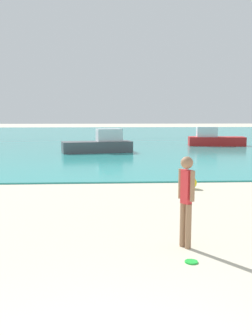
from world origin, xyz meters
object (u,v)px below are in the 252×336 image
(person_standing, at_px, (186,196))
(frisbee, at_px, (191,262))
(beach_ball, at_px, (191,183))
(boat_near, at_px, (100,144))
(boat_far, at_px, (214,139))

(person_standing, xyz_separation_m, frisbee, (-0.05, -0.77, -0.98))
(beach_ball, bearing_deg, person_standing, -103.82)
(person_standing, bearing_deg, boat_near, 153.89)
(boat_near, xyz_separation_m, beach_ball, (3.22, -12.28, -0.39))
(person_standing, relative_size, boat_far, 0.39)
(person_standing, distance_m, beach_ball, 6.02)
(person_standing, height_order, beach_ball, person_standing)
(person_standing, bearing_deg, frisbee, -35.87)
(boat_near, relative_size, beach_ball, 11.61)
(frisbee, height_order, beach_ball, beach_ball)
(frisbee, bearing_deg, beach_ball, 77.29)
(person_standing, relative_size, beach_ball, 4.34)
(boat_near, bearing_deg, frisbee, 83.76)
(frisbee, distance_m, boat_near, 18.93)
(frisbee, xyz_separation_m, boat_near, (-1.74, 18.84, 0.57))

